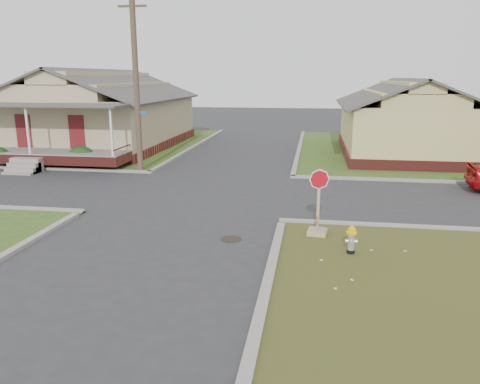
# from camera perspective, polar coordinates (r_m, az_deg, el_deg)

# --- Properties ---
(ground) EXTENTS (120.00, 120.00, 0.00)m
(ground) POSITION_cam_1_polar(r_m,az_deg,el_deg) (15.11, -9.01, -4.64)
(ground) COLOR #2B2C2E
(ground) RESTS_ON ground
(verge_far_left) EXTENTS (19.00, 19.00, 0.05)m
(verge_far_left) POSITION_cam_1_polar(r_m,az_deg,el_deg) (36.46, -19.95, 5.62)
(verge_far_left) COLOR #314D1B
(verge_far_left) RESTS_ON ground
(curbs) EXTENTS (80.00, 40.00, 0.12)m
(curbs) POSITION_cam_1_polar(r_m,az_deg,el_deg) (19.73, -4.58, -0.09)
(curbs) COLOR gray
(curbs) RESTS_ON ground
(manhole) EXTENTS (0.64, 0.64, 0.01)m
(manhole) POSITION_cam_1_polar(r_m,az_deg,el_deg) (14.14, -1.07, -5.75)
(manhole) COLOR black
(manhole) RESTS_ON ground
(corner_house) EXTENTS (10.10, 15.50, 5.30)m
(corner_house) POSITION_cam_1_polar(r_m,az_deg,el_deg) (33.69, -16.81, 9.11)
(corner_house) COLOR maroon
(corner_house) RESTS_ON ground
(side_house_yellow) EXTENTS (7.60, 11.60, 4.70)m
(side_house_yellow) POSITION_cam_1_polar(r_m,az_deg,el_deg) (30.70, 19.42, 8.33)
(side_house_yellow) COLOR maroon
(side_house_yellow) RESTS_ON ground
(utility_pole) EXTENTS (1.80, 0.28, 9.00)m
(utility_pole) POSITION_cam_1_polar(r_m,az_deg,el_deg) (24.14, -12.57, 13.36)
(utility_pole) COLOR #3D2D23
(utility_pole) RESTS_ON ground
(fire_hydrant) EXTENTS (0.29, 0.29, 0.79)m
(fire_hydrant) POSITION_cam_1_polar(r_m,az_deg,el_deg) (13.15, 13.43, -5.49)
(fire_hydrant) COLOR black
(fire_hydrant) RESTS_ON ground
(stop_sign) EXTENTS (0.58, 0.57, 2.05)m
(stop_sign) POSITION_cam_1_polar(r_m,az_deg,el_deg) (14.47, 9.44, -3.45)
(stop_sign) COLOR tan
(stop_sign) RESTS_ON ground
(hedge_right) EXTENTS (1.44, 1.18, 1.10)m
(hedge_right) POSITION_cam_1_polar(r_m,az_deg,el_deg) (26.52, -18.75, 4.14)
(hedge_right) COLOR #143914
(hedge_right) RESTS_ON verge_far_left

